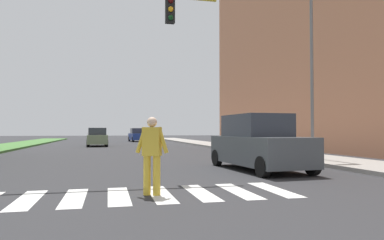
% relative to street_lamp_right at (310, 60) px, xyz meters
% --- Properties ---
extents(ground_plane, '(140.00, 140.00, 0.00)m').
position_rel_street_lamp_right_xyz_m(ground_plane, '(-8.21, 15.08, -4.59)').
color(ground_plane, '#2D2D30').
extents(crosswalk, '(6.75, 2.20, 0.01)m').
position_rel_street_lamp_right_xyz_m(crosswalk, '(-8.21, -6.55, -4.59)').
color(crosswalk, silver).
rests_on(crosswalk, ground_plane).
extents(apartment_block_right, '(10.95, 38.06, 18.77)m').
position_rel_street_lamp_right_xyz_m(apartment_block_right, '(9.57, 7.08, 4.79)').
color(apartment_block_right, tan).
rests_on(apartment_block_right, ground_plane).
extents(sidewalk_right, '(3.00, 64.00, 0.15)m').
position_rel_street_lamp_right_xyz_m(sidewalk_right, '(0.60, 13.08, -4.52)').
color(sidewalk_right, '#9E9991').
rests_on(sidewalk_right, ground_plane).
extents(street_lamp_right, '(1.02, 0.24, 7.50)m').
position_rel_street_lamp_right_xyz_m(street_lamp_right, '(0.00, 0.00, 0.00)').
color(street_lamp_right, slate).
rests_on(street_lamp_right, sidewalk_right).
extents(pedestrian_performer, '(0.71, 0.40, 1.69)m').
position_rel_street_lamp_right_xyz_m(pedestrian_performer, '(-7.96, -6.61, -3.66)').
color(pedestrian_performer, gold).
rests_on(pedestrian_performer, ground_plane).
extents(suv_crossing, '(2.26, 4.72, 1.97)m').
position_rel_street_lamp_right_xyz_m(suv_crossing, '(-3.68, -2.55, -3.66)').
color(suv_crossing, '#474C51').
rests_on(suv_crossing, ground_plane).
extents(sedan_midblock, '(1.91, 4.60, 1.63)m').
position_rel_street_lamp_right_xyz_m(sedan_midblock, '(-9.81, 18.49, -3.83)').
color(sedan_midblock, gray).
rests_on(sedan_midblock, ground_plane).
extents(sedan_distant, '(2.17, 4.32, 1.68)m').
position_rel_street_lamp_right_xyz_m(sedan_distant, '(-5.21, 30.94, -3.81)').
color(sedan_distant, navy).
rests_on(sedan_distant, ground_plane).
extents(sedan_far_horizon, '(2.11, 4.34, 1.75)m').
position_rel_street_lamp_right_xyz_m(sedan_far_horizon, '(-10.90, 44.99, -3.79)').
color(sedan_far_horizon, silver).
rests_on(sedan_far_horizon, ground_plane).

